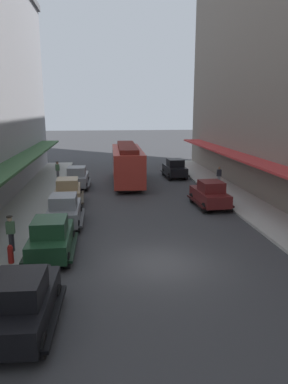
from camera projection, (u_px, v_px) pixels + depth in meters
ground_plane at (160, 264)px, 15.41m from camera, size 200.00×200.00×0.00m
parked_car_0 at (64, 209)px, 20.29m from camera, size 2.16×4.27×1.84m
parked_car_1 at (77, 177)px, 29.99m from camera, size 2.22×4.29×1.84m
parked_car_2 at (175, 168)px, 34.59m from camera, size 2.24×4.30×1.84m
parked_car_3 at (22, 301)px, 10.60m from camera, size 2.27×4.31×1.84m
parked_car_4 at (210, 194)px, 24.10m from camera, size 2.29×4.31×1.84m
parked_car_5 at (68, 191)px, 25.02m from camera, size 2.29×4.31×1.84m
parked_car_6 at (51, 237)px, 15.97m from camera, size 2.16×4.27×1.84m
streetcar at (127, 162)px, 31.66m from camera, size 2.74×9.66×3.46m
fire_hydrant at (11, 254)px, 15.04m from camera, size 0.24×0.24×0.82m
pedestrian_0 at (11, 233)px, 16.21m from camera, size 0.36×0.28×1.67m
pedestrian_1 at (219, 176)px, 30.07m from camera, size 0.36×0.24×1.64m
pedestrian_2 at (58, 170)px, 32.87m from camera, size 0.36×0.28×1.67m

